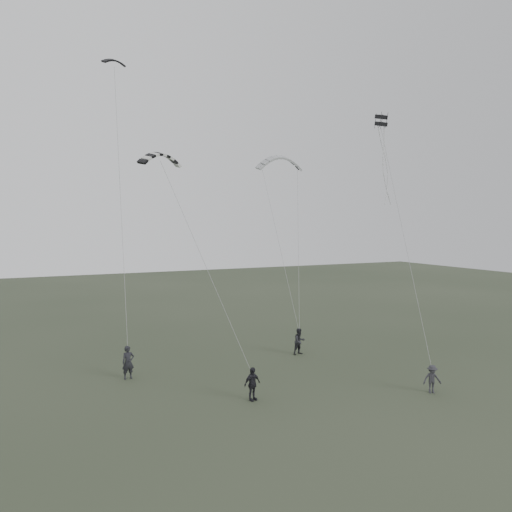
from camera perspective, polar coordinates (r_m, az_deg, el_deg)
name	(u,v)px	position (r m, az deg, el deg)	size (l,w,h in m)	color
ground	(289,397)	(27.55, 3.84, -15.79)	(140.00, 140.00, 0.00)	#2F3926
flyer_left	(128,362)	(31.11, -14.41, -11.69)	(0.72, 0.47, 1.97)	black
flyer_right	(299,341)	(35.65, 4.99, -9.69)	(0.90, 0.70, 1.85)	black
flyer_center	(252,384)	(26.75, -0.43, -14.41)	(1.02, 0.43, 1.75)	black
flyer_far	(432,379)	(29.46, 19.48, -13.12)	(0.99, 0.57, 1.54)	#2B2B30
kite_dark_small	(114,60)	(35.94, -15.91, 20.70)	(1.51, 0.45, 0.50)	black
kite_pale_large	(280,157)	(42.30, 2.75, 11.21)	(3.89, 0.87, 1.60)	#A8AAAC
kite_striped	(160,154)	(30.24, -10.88, 11.37)	(2.66, 0.66, 1.08)	black
kite_box	(381,121)	(33.83, 14.11, 14.79)	(0.57, 0.57, 0.69)	black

